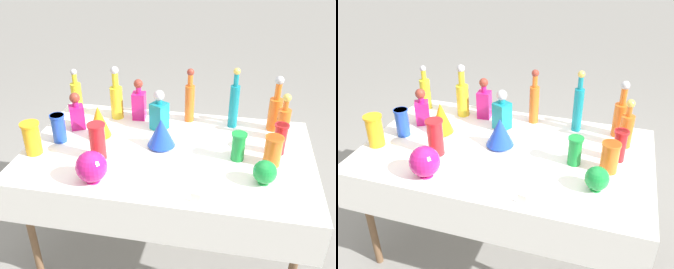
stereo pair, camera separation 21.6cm
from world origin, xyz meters
TOP-DOWN VIEW (x-y plane):
  - ground_plane at (0.00, 0.00)m, footprint 40.00×40.00m
  - display_table at (0.00, -0.03)m, footprint 1.67×1.01m
  - tall_bottle_0 at (-0.72, 0.37)m, footprint 0.07×0.07m
  - tall_bottle_1 at (0.66, 0.25)m, footprint 0.08×0.08m
  - tall_bottle_2 at (0.36, 0.36)m, footprint 0.06×0.06m
  - tall_bottle_3 at (-0.42, 0.35)m, footprint 0.08×0.08m
  - tall_bottle_4 at (0.62, 0.37)m, footprint 0.08×0.08m
  - tall_bottle_5 at (0.07, 0.39)m, footprint 0.06×0.06m
  - square_decanter_0 at (-0.10, 0.24)m, footprint 0.12×0.12m
  - square_decanter_1 at (-0.63, 0.15)m, footprint 0.12×0.12m
  - square_decanter_2 at (-0.27, 0.36)m, footprint 0.09×0.09m
  - slender_vase_0 at (0.63, 0.08)m, footprint 0.08×0.08m
  - slender_vase_1 at (0.59, -0.04)m, footprint 0.10×0.10m
  - slender_vase_2 at (-0.37, -0.17)m, footprint 0.10×0.10m
  - slender_vase_3 at (0.40, -0.03)m, footprint 0.09×0.09m
  - slender_vase_4 at (-0.66, -0.03)m, footprint 0.09×0.09m
  - slender_vase_5 at (-0.75, -0.19)m, footprint 0.11×0.11m
  - fluted_vase_0 at (-0.44, 0.07)m, footprint 0.14×0.14m
  - fluted_vase_1 at (-0.05, 0.03)m, footprint 0.17×0.17m
  - round_bowl_0 at (-0.32, -0.38)m, footprint 0.16×0.16m
  - round_bowl_1 at (0.54, -0.23)m, footprint 0.12×0.12m
  - price_tag_left at (0.22, -0.45)m, footprint 0.05×0.03m

SIDE VIEW (x-z plane):
  - ground_plane at x=0.00m, z-range 0.00..0.00m
  - display_table at x=0.00m, z-range 0.32..1.08m
  - price_tag_left at x=0.22m, z-range 0.76..0.81m
  - round_bowl_1 at x=0.54m, z-range 0.76..0.89m
  - round_bowl_0 at x=-0.32m, z-range 0.76..0.93m
  - slender_vase_3 at x=0.40m, z-range 0.77..0.93m
  - slender_vase_1 at x=0.59m, z-range 0.77..0.94m
  - fluted_vase_1 at x=-0.05m, z-range 0.76..0.94m
  - slender_vase_4 at x=-0.66m, z-range 0.77..0.94m
  - slender_vase_0 at x=0.63m, z-range 0.77..0.95m
  - slender_vase_5 at x=-0.75m, z-range 0.77..0.96m
  - square_decanter_1 at x=-0.63m, z-range 0.74..0.99m
  - fluted_vase_0 at x=-0.44m, z-range 0.76..0.97m
  - slender_vase_2 at x=-0.37m, z-range 0.77..0.98m
  - square_decanter_0 at x=-0.10m, z-range 0.74..1.01m
  - square_decanter_2 at x=-0.27m, z-range 0.74..1.02m
  - tall_bottle_1 at x=0.66m, z-range 0.73..1.03m
  - tall_bottle_0 at x=-0.72m, z-range 0.73..1.04m
  - tall_bottle_4 at x=0.62m, z-range 0.72..1.08m
  - tall_bottle_3 at x=-0.42m, z-range 0.72..1.08m
  - tall_bottle_5 at x=0.07m, z-range 0.73..1.10m
  - tall_bottle_2 at x=0.36m, z-range 0.73..1.13m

